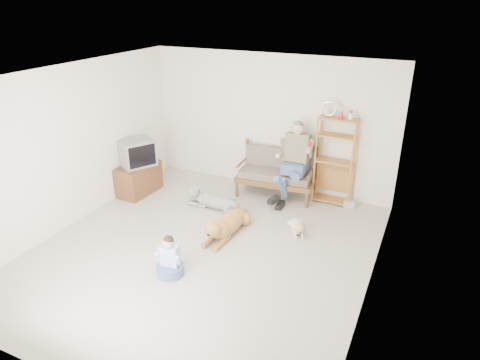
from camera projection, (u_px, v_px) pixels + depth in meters
The scene contains 17 objects.
floor at pixel (203, 251), 6.72m from camera, with size 5.50×5.50×0.00m, color beige.
ceiling at pixel (196, 77), 5.63m from camera, with size 5.50×5.50×0.00m, color silver.
wall_back at pixel (270, 123), 8.46m from camera, with size 5.00×5.00×0.00m, color silver.
wall_front at pixel (50, 277), 3.90m from camera, with size 5.00×5.00×0.00m, color silver.
wall_left at pixel (70, 147), 7.15m from camera, with size 5.50×5.50×0.00m, color silver.
wall_right at pixel (378, 205), 5.21m from camera, with size 5.50×5.50×0.00m, color silver.
loveseat at pixel (277, 172), 8.41m from camera, with size 1.55×0.81×0.95m.
man at pixel (291, 168), 7.99m from camera, with size 0.59×0.85×1.37m.
etagere at pixel (335, 160), 7.95m from camera, with size 0.74×0.32×1.96m.
book_stack at pixel (349, 204), 8.06m from camera, with size 0.20×0.14×0.12m, color silver.
tv_stand at pixel (139, 179), 8.56m from camera, with size 0.55×0.93×0.60m.
crt_tv at pixel (137, 153), 8.32m from camera, with size 0.74×0.79×0.52m.
wall_outlet at pixel (215, 163), 9.35m from camera, with size 0.12×0.02×0.08m, color white.
golden_retriever at pixel (226, 225), 7.11m from camera, with size 0.41×1.47×0.44m.
shaggy_dog at pixel (212, 200), 8.02m from camera, with size 1.30×0.32×0.38m.
terrier at pixel (297, 227), 7.18m from camera, with size 0.40×0.63×0.26m.
child at pixel (170, 260), 6.08m from camera, with size 0.40×0.40×0.63m.
Camera 1 is at (2.93, -4.92, 3.74)m, focal length 32.00 mm.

